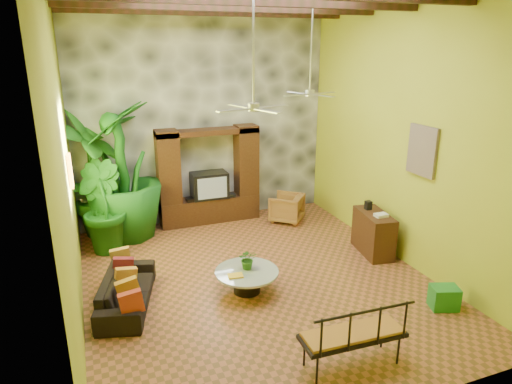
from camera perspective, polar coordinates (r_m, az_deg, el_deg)
name	(u,v)px	position (r m, az deg, el deg)	size (l,w,h in m)	color
ground	(256,279)	(8.55, 0.04, -10.81)	(7.00, 7.00, 0.00)	brown
back_wall	(203,117)	(10.95, -6.65, 9.35)	(6.00, 0.02, 5.00)	#A7AD27
left_wall	(63,161)	(7.18, -22.94, 3.54)	(0.02, 7.00, 5.00)	#A7AD27
right_wall	(404,134)	(9.16, 17.96, 6.94)	(0.02, 7.00, 5.00)	#A7AD27
stone_accent_wall	(204,117)	(10.90, -6.57, 9.31)	(5.98, 0.10, 4.98)	#3A3C42
entertainment_center	(209,183)	(10.94, -5.88, 1.13)	(2.40, 0.55, 2.30)	black
ceiling_fan_front	(254,94)	(7.09, -0.31, 12.19)	(1.28, 1.28, 1.86)	#B1B1B5
ceiling_fan_back	(310,83)	(9.28, 6.79, 13.43)	(1.28, 1.28, 1.86)	#B1B1B5
wall_art_mask	(70,171)	(8.25, -22.23, 2.46)	(0.06, 0.32, 0.55)	gold
wall_art_painting	(422,151)	(8.73, 20.06, 4.86)	(0.06, 0.70, 0.90)	#254B89
sofa	(127,290)	(7.95, -15.84, -11.75)	(1.83, 0.71, 0.53)	black
wicker_armchair	(287,208)	(11.10, 3.85, -1.99)	(0.72, 0.74, 0.68)	#9A6238
tall_plant_a	(92,174)	(10.49, -19.81, 2.09)	(1.52, 1.03, 2.88)	#1D6119
tall_plant_b	(101,207)	(9.84, -18.81, -1.82)	(1.04, 0.84, 1.90)	#175917
tall_plant_c	(122,171)	(10.26, -16.41, 2.49)	(1.69, 1.69, 3.01)	#185B18
coffee_table	(247,278)	(8.04, -1.15, -10.72)	(1.10, 1.10, 0.40)	black
centerpiece_plant	(248,259)	(7.97, -1.03, -8.36)	(0.32, 0.28, 0.36)	#265B18
yellow_tray	(236,276)	(7.79, -2.57, -10.41)	(0.25, 0.18, 0.03)	gold
iron_bench	(356,333)	(6.33, 12.43, -16.83)	(1.43, 0.57, 0.57)	black
side_console	(373,233)	(9.68, 14.46, -4.99)	(0.49, 1.08, 0.87)	#3E2813
green_bin	(444,297)	(8.22, 22.46, -12.09)	(0.43, 0.32, 0.38)	#1E7339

